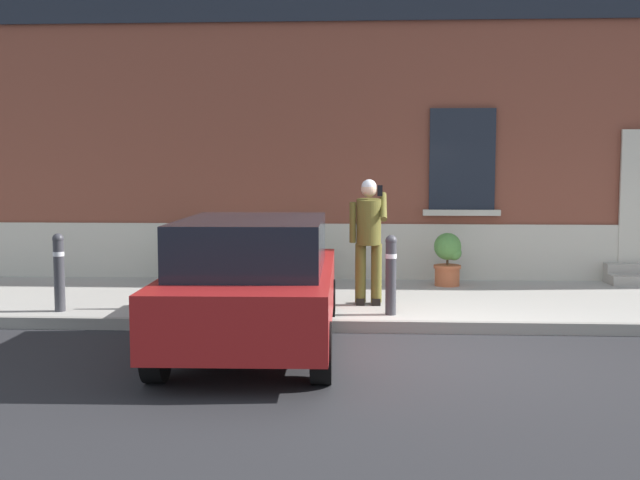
{
  "coord_description": "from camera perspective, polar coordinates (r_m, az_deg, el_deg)",
  "views": [
    {
      "loc": [
        -0.73,
        -8.63,
        2.07
      ],
      "look_at": [
        -1.3,
        1.6,
        1.1
      ],
      "focal_mm": 43.46,
      "sensor_mm": 36.0,
      "label": 1
    }
  ],
  "objects": [
    {
      "name": "planter_cream",
      "position": [
        13.12,
        -10.55,
        -1.1
      ],
      "size": [
        0.44,
        0.44,
        0.86
      ],
      "color": "beige",
      "rests_on": "sidewalk"
    },
    {
      "name": "planter_charcoal",
      "position": [
        12.74,
        -0.74,
        -1.2
      ],
      "size": [
        0.44,
        0.44,
        0.86
      ],
      "color": "#2D2D30",
      "rests_on": "sidewalk"
    },
    {
      "name": "hatchback_car_red",
      "position": [
        8.77,
        -4.84,
        -3.01
      ],
      "size": [
        1.87,
        4.1,
        1.5
      ],
      "color": "maroon",
      "rests_on": "ground"
    },
    {
      "name": "planter_terracotta",
      "position": [
        12.69,
        9.4,
        -1.3
      ],
      "size": [
        0.44,
        0.44,
        0.86
      ],
      "color": "#B25B38",
      "rests_on": "sidewalk"
    },
    {
      "name": "ground_plane",
      "position": [
        8.91,
        7.91,
        -8.08
      ],
      "size": [
        80.0,
        80.0,
        0.0
      ],
      "primitive_type": "plane",
      "color": "#232326"
    },
    {
      "name": "bollard_far_left",
      "position": [
        10.85,
        -18.67,
        -2.06
      ],
      "size": [
        0.15,
        0.15,
        1.04
      ],
      "color": "#333338",
      "rests_on": "sidewalk"
    },
    {
      "name": "bollard_near_person",
      "position": [
        10.08,
        5.24,
        -2.35
      ],
      "size": [
        0.15,
        0.15,
        1.04
      ],
      "color": "#333338",
      "rests_on": "sidewalk"
    },
    {
      "name": "building_facade",
      "position": [
        14.04,
        6.35,
        12.14
      ],
      "size": [
        24.0,
        1.52,
        7.5
      ],
      "color": "brown",
      "rests_on": "ground"
    },
    {
      "name": "person_on_phone",
      "position": [
        10.7,
        3.6,
        0.47
      ],
      "size": [
        0.51,
        0.47,
        1.75
      ],
      "rotation": [
        0.0,
        0.0,
        -0.25
      ],
      "color": "#514C1E",
      "rests_on": "sidewalk"
    },
    {
      "name": "sidewalk",
      "position": [
        11.63,
        6.78,
        -4.51
      ],
      "size": [
        24.0,
        3.6,
        0.15
      ],
      "primitive_type": "cube",
      "color": "#99968E",
      "rests_on": "ground"
    },
    {
      "name": "curb_edge",
      "position": [
        9.81,
        7.46,
        -6.38
      ],
      "size": [
        24.0,
        0.12,
        0.15
      ],
      "primitive_type": "cube",
      "color": "gray",
      "rests_on": "ground"
    }
  ]
}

